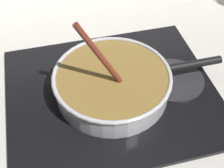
% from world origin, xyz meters
% --- Properties ---
extents(ground, '(2.40, 1.60, 0.04)m').
position_xyz_m(ground, '(0.00, 0.00, -0.02)').
color(ground, beige).
extents(hob_plate, '(0.56, 0.48, 0.01)m').
position_xyz_m(hob_plate, '(0.10, 0.17, 0.01)').
color(hob_plate, black).
rests_on(hob_plate, ground).
extents(burner_ring, '(0.18, 0.18, 0.01)m').
position_xyz_m(burner_ring, '(0.10, 0.17, 0.02)').
color(burner_ring, '#592D0C').
rests_on(burner_ring, hob_plate).
extents(spare_burner, '(0.17, 0.17, 0.01)m').
position_xyz_m(spare_burner, '(0.28, 0.17, 0.01)').
color(spare_burner, '#262628').
rests_on(spare_burner, hob_plate).
extents(cooking_pan, '(0.46, 0.31, 0.25)m').
position_xyz_m(cooking_pan, '(0.10, 0.17, 0.05)').
color(cooking_pan, silver).
rests_on(cooking_pan, hob_plate).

